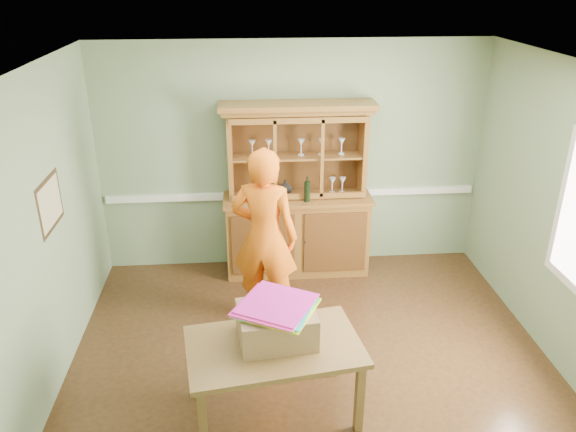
{
  "coord_description": "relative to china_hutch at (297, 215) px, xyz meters",
  "views": [
    {
      "loc": [
        -0.57,
        -4.27,
        3.39
      ],
      "look_at": [
        -0.19,
        0.4,
        1.32
      ],
      "focal_mm": 35.0,
      "sensor_mm": 36.0,
      "label": 1
    }
  ],
  "objects": [
    {
      "name": "floor",
      "position": [
        -0.03,
        -1.77,
        -0.72
      ],
      "size": [
        4.5,
        4.5,
        0.0
      ],
      "primitive_type": "plane",
      "color": "#4E2E19",
      "rests_on": "ground"
    },
    {
      "name": "ceiling",
      "position": [
        -0.03,
        -1.77,
        1.98
      ],
      "size": [
        4.5,
        4.5,
        0.0
      ],
      "primitive_type": "plane",
      "rotation": [
        3.14,
        0.0,
        0.0
      ],
      "color": "white",
      "rests_on": "wall_back"
    },
    {
      "name": "wall_back",
      "position": [
        -0.03,
        0.23,
        0.63
      ],
      "size": [
        4.5,
        0.0,
        4.5
      ],
      "primitive_type": "plane",
      "rotation": [
        1.57,
        0.0,
        0.0
      ],
      "color": "gray",
      "rests_on": "floor"
    },
    {
      "name": "wall_left",
      "position": [
        -2.28,
        -1.77,
        0.63
      ],
      "size": [
        0.0,
        4.0,
        4.0
      ],
      "primitive_type": "plane",
      "rotation": [
        1.57,
        0.0,
        1.57
      ],
      "color": "gray",
      "rests_on": "floor"
    },
    {
      "name": "wall_right",
      "position": [
        2.22,
        -1.77,
        0.63
      ],
      "size": [
        0.0,
        4.0,
        4.0
      ],
      "primitive_type": "plane",
      "rotation": [
        1.57,
        0.0,
        -1.57
      ],
      "color": "gray",
      "rests_on": "floor"
    },
    {
      "name": "wall_front",
      "position": [
        -0.03,
        -3.77,
        0.63
      ],
      "size": [
        4.5,
        0.0,
        4.5
      ],
      "primitive_type": "plane",
      "rotation": [
        -1.57,
        0.0,
        0.0
      ],
      "color": "gray",
      "rests_on": "floor"
    },
    {
      "name": "chair_rail",
      "position": [
        -0.03,
        0.21,
        0.18
      ],
      "size": [
        4.41,
        0.05,
        0.08
      ],
      "primitive_type": "cube",
      "color": "white",
      "rests_on": "wall_back"
    },
    {
      "name": "framed_map",
      "position": [
        -2.26,
        -1.47,
        0.83
      ],
      "size": [
        0.03,
        0.6,
        0.46
      ],
      "color": "#362615",
      "rests_on": "wall_left"
    },
    {
      "name": "china_hutch",
      "position": [
        0.0,
        0.0,
        0.0
      ],
      "size": [
        1.74,
        0.57,
        2.04
      ],
      "color": "brown",
      "rests_on": "floor"
    },
    {
      "name": "dining_table",
      "position": [
        -0.42,
        -2.42,
        -0.12
      ],
      "size": [
        1.47,
        1.01,
        0.68
      ],
      "rotation": [
        0.0,
        0.0,
        0.15
      ],
      "color": "brown",
      "rests_on": "floor"
    },
    {
      "name": "cardboard_box",
      "position": [
        -0.39,
        -2.36,
        0.1
      ],
      "size": [
        0.64,
        0.54,
        0.28
      ],
      "primitive_type": "cube",
      "rotation": [
        0.0,
        0.0,
        0.12
      ],
      "color": "#99714F",
      "rests_on": "dining_table"
    },
    {
      "name": "kite_stack",
      "position": [
        -0.39,
        -2.34,
        0.26
      ],
      "size": [
        0.69,
        0.69,
        0.05
      ],
      "rotation": [
        0.0,
        0.0,
        1.12
      ],
      "color": "yellow",
      "rests_on": "cardboard_box"
    },
    {
      "name": "person",
      "position": [
        -0.42,
        -1.0,
        0.21
      ],
      "size": [
        0.78,
        0.62,
        1.86
      ],
      "primitive_type": "imported",
      "rotation": [
        0.0,
        0.0,
        2.85
      ],
      "color": "orange",
      "rests_on": "floor"
    }
  ]
}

